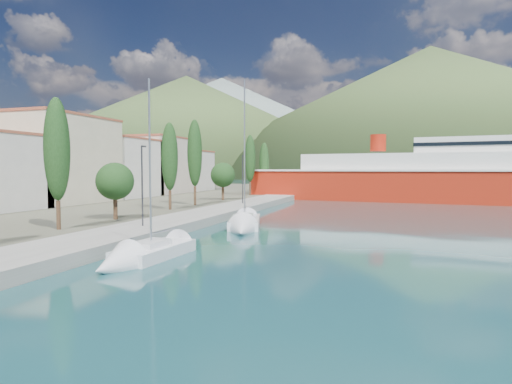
% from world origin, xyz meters
% --- Properties ---
extents(ground, '(1400.00, 1400.00, 0.00)m').
position_xyz_m(ground, '(0.00, 120.00, 0.00)').
color(ground, '#18454A').
extents(quay, '(5.00, 88.00, 0.80)m').
position_xyz_m(quay, '(-9.00, 26.00, 0.40)').
color(quay, gray).
rests_on(quay, ground).
extents(land_strip, '(70.00, 148.00, 0.70)m').
position_xyz_m(land_strip, '(-47.00, 36.00, 0.35)').
color(land_strip, '#565644').
rests_on(land_strip, ground).
extents(hills_far, '(1480.00, 900.00, 180.00)m').
position_xyz_m(hills_far, '(138.59, 618.73, 77.39)').
color(hills_far, gray).
rests_on(hills_far, ground).
extents(hills_near, '(1010.00, 520.00, 115.00)m').
position_xyz_m(hills_near, '(98.04, 372.50, 49.18)').
color(hills_near, '#425A2C').
rests_on(hills_near, ground).
extents(town_buildings, '(9.20, 69.20, 11.30)m').
position_xyz_m(town_buildings, '(-32.00, 36.91, 5.57)').
color(town_buildings, beige).
rests_on(town_buildings, land_strip).
extents(tree_row, '(3.50, 63.93, 10.45)m').
position_xyz_m(tree_row, '(-14.06, 31.76, 5.81)').
color(tree_row, '#47301E').
rests_on(tree_row, land_strip).
extents(lamp_posts, '(0.15, 44.74, 6.06)m').
position_xyz_m(lamp_posts, '(-9.00, 14.40, 4.08)').
color(lamp_posts, '#2D2D33').
rests_on(lamp_posts, quay).
extents(sailboat_near, '(2.70, 7.78, 11.01)m').
position_xyz_m(sailboat_near, '(-4.13, 5.54, 0.30)').
color(sailboat_near, silver).
rests_on(sailboat_near, ground).
extents(sailboat_mid, '(5.09, 9.94, 13.84)m').
position_xyz_m(sailboat_mid, '(-2.83, 19.40, 0.33)').
color(sailboat_mid, silver).
rests_on(sailboat_mid, ground).
extents(ferry, '(58.56, 17.90, 11.45)m').
position_xyz_m(ferry, '(14.79, 59.27, 3.48)').
color(ferry, '#A31F0E').
rests_on(ferry, ground).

